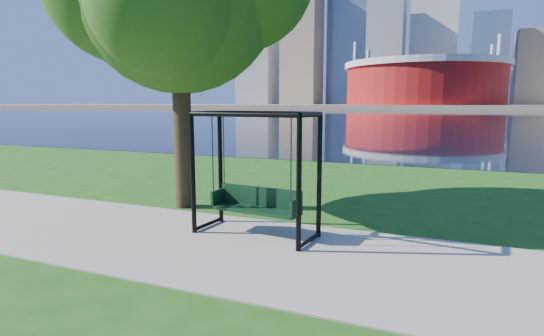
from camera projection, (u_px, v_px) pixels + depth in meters
The scene contains 7 objects.
ground at pixel (270, 244), 8.49m from camera, with size 900.00×900.00×0.00m, color #1E5114.
path at pixel (260, 251), 8.03m from camera, with size 120.00×4.00×0.03m, color #9E937F.
river at pixel (434, 115), 101.65m from camera, with size 900.00×180.00×0.02m, color black.
far_bank at pixel (444, 106), 287.83m from camera, with size 900.00×228.00×2.00m, color #937F60.
stadium at pixel (424, 82), 224.76m from camera, with size 83.00×83.00×32.00m.
skyline at pixel (441, 56), 296.40m from camera, with size 392.00×66.00×96.50m.
swing at pixel (256, 177), 8.85m from camera, with size 2.66×1.35×2.62m.
Camera 1 is at (3.16, -7.52, 2.79)m, focal length 28.00 mm.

